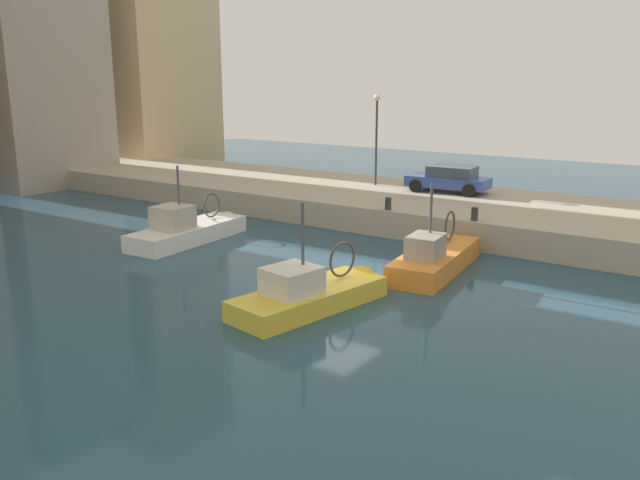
{
  "coord_description": "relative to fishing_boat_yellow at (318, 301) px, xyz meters",
  "views": [
    {
      "loc": [
        -17.69,
        -11.6,
        6.86
      ],
      "look_at": [
        1.06,
        1.32,
        1.2
      ],
      "focal_mm": 36.69,
      "sensor_mm": 36.0,
      "label": 1
    }
  ],
  "objects": [
    {
      "name": "water_surface",
      "position": [
        1.94,
        0.66,
        -0.14
      ],
      "size": [
        80.0,
        80.0,
        0.0
      ],
      "primitive_type": "plane",
      "color": "navy",
      "rests_on": "ground"
    },
    {
      "name": "quay_wall",
      "position": [
        13.44,
        0.66,
        0.46
      ],
      "size": [
        9.0,
        56.0,
        1.2
      ],
      "primitive_type": "cube",
      "color": "#ADA08C",
      "rests_on": "ground"
    },
    {
      "name": "fishing_boat_yellow",
      "position": [
        0.0,
        0.0,
        0.0
      ],
      "size": [
        6.24,
        2.87,
        4.15
      ],
      "color": "gold",
      "rests_on": "ground"
    },
    {
      "name": "fishing_boat_orange",
      "position": [
        5.83,
        -1.36,
        -0.02
      ],
      "size": [
        6.56,
        2.37,
        4.11
      ],
      "color": "orange",
      "rests_on": "ground"
    },
    {
      "name": "fishing_boat_white",
      "position": [
        3.85,
        9.28,
        0.01
      ],
      "size": [
        6.68,
        2.23,
        4.16
      ],
      "color": "white",
      "rests_on": "ground"
    },
    {
      "name": "parked_car_blue",
      "position": [
        15.03,
        2.31,
        1.75
      ],
      "size": [
        2.16,
        4.21,
        1.34
      ],
      "color": "#334C9E",
      "rests_on": "quay_wall"
    },
    {
      "name": "mooring_bollard_south",
      "position": [
        9.29,
        -1.34,
        1.34
      ],
      "size": [
        0.28,
        0.28,
        0.55
      ],
      "primitive_type": "cylinder",
      "color": "#2D2D33",
      "rests_on": "quay_wall"
    },
    {
      "name": "mooring_bollard_mid",
      "position": [
        9.29,
        2.66,
        1.34
      ],
      "size": [
        0.28,
        0.28,
        0.55
      ],
      "primitive_type": "cylinder",
      "color": "#2D2D33",
      "rests_on": "quay_wall"
    },
    {
      "name": "quay_streetlamp",
      "position": [
        14.94,
        6.55,
        4.32
      ],
      "size": [
        0.36,
        0.36,
        4.83
      ],
      "color": "#38383D",
      "rests_on": "quay_wall"
    },
    {
      "name": "waterfront_building_central",
      "position": [
        9.27,
        29.43,
        9.01
      ],
      "size": [
        7.65,
        8.52,
        18.26
      ],
      "color": "#A39384",
      "rests_on": "ground"
    },
    {
      "name": "waterfront_building_east_mid",
      "position": [
        19.19,
        29.37,
        11.21
      ],
      "size": [
        8.48,
        8.48,
        22.65
      ],
      "color": "#D1B284",
      "rests_on": "ground"
    }
  ]
}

